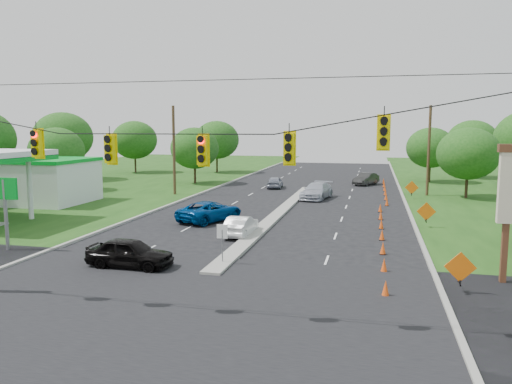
% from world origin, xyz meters
% --- Properties ---
extents(ground, '(160.00, 160.00, 0.00)m').
position_xyz_m(ground, '(0.00, 0.00, 0.00)').
color(ground, black).
rests_on(ground, ground).
extents(cross_street, '(160.00, 14.00, 0.02)m').
position_xyz_m(cross_street, '(0.00, 0.00, 0.00)').
color(cross_street, black).
rests_on(cross_street, ground).
extents(curb_left, '(0.25, 110.00, 0.16)m').
position_xyz_m(curb_left, '(-10.10, 30.00, 0.00)').
color(curb_left, gray).
rests_on(curb_left, ground).
extents(curb_right, '(0.25, 110.00, 0.16)m').
position_xyz_m(curb_right, '(10.10, 30.00, 0.00)').
color(curb_right, gray).
rests_on(curb_right, ground).
extents(median, '(1.00, 34.00, 0.18)m').
position_xyz_m(median, '(0.00, 21.00, 0.00)').
color(median, gray).
rests_on(median, ground).
extents(median_sign, '(0.55, 0.06, 2.05)m').
position_xyz_m(median_sign, '(0.00, 6.00, 1.46)').
color(median_sign, gray).
rests_on(median_sign, ground).
extents(signal_span, '(25.60, 0.32, 9.00)m').
position_xyz_m(signal_span, '(-0.05, -1.00, 4.97)').
color(signal_span, '#422D1C').
rests_on(signal_span, ground).
extents(utility_pole_far_left, '(0.28, 0.28, 9.00)m').
position_xyz_m(utility_pole_far_left, '(-12.50, 30.00, 4.50)').
color(utility_pole_far_left, '#422D1C').
rests_on(utility_pole_far_left, ground).
extents(utility_pole_far_right, '(0.28, 0.28, 9.00)m').
position_xyz_m(utility_pole_far_right, '(12.50, 35.00, 4.50)').
color(utility_pole_far_right, '#422D1C').
rests_on(utility_pole_far_right, ground).
extents(gas_station, '(18.40, 19.70, 5.20)m').
position_xyz_m(gas_station, '(-23.64, 20.24, 2.58)').
color(gas_station, white).
rests_on(gas_station, ground).
extents(cone_0, '(0.32, 0.32, 0.70)m').
position_xyz_m(cone_0, '(7.84, 3.00, 0.35)').
color(cone_0, '#F15012').
rests_on(cone_0, ground).
extents(cone_1, '(0.32, 0.32, 0.70)m').
position_xyz_m(cone_1, '(7.84, 6.50, 0.35)').
color(cone_1, '#F15012').
rests_on(cone_1, ground).
extents(cone_2, '(0.32, 0.32, 0.70)m').
position_xyz_m(cone_2, '(7.84, 10.00, 0.35)').
color(cone_2, '#F15012').
rests_on(cone_2, ground).
extents(cone_3, '(0.32, 0.32, 0.70)m').
position_xyz_m(cone_3, '(7.84, 13.50, 0.35)').
color(cone_3, '#F15012').
rests_on(cone_3, ground).
extents(cone_4, '(0.32, 0.32, 0.70)m').
position_xyz_m(cone_4, '(7.84, 17.00, 0.35)').
color(cone_4, '#F15012').
rests_on(cone_4, ground).
extents(cone_5, '(0.32, 0.32, 0.70)m').
position_xyz_m(cone_5, '(7.84, 20.50, 0.35)').
color(cone_5, '#F15012').
rests_on(cone_5, ground).
extents(cone_6, '(0.32, 0.32, 0.70)m').
position_xyz_m(cone_6, '(7.84, 24.00, 0.35)').
color(cone_6, '#F15012').
rests_on(cone_6, ground).
extents(cone_7, '(0.32, 0.32, 0.70)m').
position_xyz_m(cone_7, '(8.44, 27.50, 0.35)').
color(cone_7, '#F15012').
rests_on(cone_7, ground).
extents(cone_8, '(0.32, 0.32, 0.70)m').
position_xyz_m(cone_8, '(8.44, 31.00, 0.35)').
color(cone_8, '#F15012').
rests_on(cone_8, ground).
extents(cone_9, '(0.32, 0.32, 0.70)m').
position_xyz_m(cone_9, '(8.44, 34.50, 0.35)').
color(cone_9, '#F15012').
rests_on(cone_9, ground).
extents(cone_10, '(0.32, 0.32, 0.70)m').
position_xyz_m(cone_10, '(8.44, 38.00, 0.35)').
color(cone_10, '#F15012').
rests_on(cone_10, ground).
extents(cone_11, '(0.32, 0.32, 0.70)m').
position_xyz_m(cone_11, '(8.44, 41.50, 0.35)').
color(cone_11, '#F15012').
rests_on(cone_11, ground).
extents(cone_12, '(0.32, 0.32, 0.70)m').
position_xyz_m(cone_12, '(8.44, 45.00, 0.35)').
color(cone_12, '#F15012').
rests_on(cone_12, ground).
extents(work_sign_0, '(1.27, 0.58, 1.37)m').
position_xyz_m(work_sign_0, '(10.80, 4.00, 1.09)').
color(work_sign_0, black).
rests_on(work_sign_0, ground).
extents(work_sign_1, '(1.27, 0.58, 1.37)m').
position_xyz_m(work_sign_1, '(10.80, 18.00, 1.09)').
color(work_sign_1, black).
rests_on(work_sign_1, ground).
extents(work_sign_2, '(1.27, 0.58, 1.37)m').
position_xyz_m(work_sign_2, '(10.80, 32.00, 1.09)').
color(work_sign_2, black).
rests_on(work_sign_2, ground).
extents(tree_2, '(5.88, 5.88, 6.86)m').
position_xyz_m(tree_2, '(-26.00, 30.00, 4.34)').
color(tree_2, black).
rests_on(tree_2, ground).
extents(tree_3, '(7.56, 7.56, 8.82)m').
position_xyz_m(tree_3, '(-32.00, 40.00, 5.58)').
color(tree_3, black).
rests_on(tree_3, ground).
extents(tree_4, '(6.72, 6.72, 7.84)m').
position_xyz_m(tree_4, '(-28.00, 52.00, 4.96)').
color(tree_4, black).
rests_on(tree_4, ground).
extents(tree_5, '(5.88, 5.88, 6.86)m').
position_xyz_m(tree_5, '(-14.00, 40.00, 4.34)').
color(tree_5, black).
rests_on(tree_5, ground).
extents(tree_6, '(6.72, 6.72, 7.84)m').
position_xyz_m(tree_6, '(-16.00, 55.00, 4.96)').
color(tree_6, black).
rests_on(tree_6, ground).
extents(tree_9, '(5.88, 5.88, 6.86)m').
position_xyz_m(tree_9, '(16.00, 34.00, 4.34)').
color(tree_9, black).
rests_on(tree_9, ground).
extents(tree_11, '(6.72, 6.72, 7.84)m').
position_xyz_m(tree_11, '(20.00, 55.00, 4.96)').
color(tree_11, black).
rests_on(tree_11, ground).
extents(tree_12, '(5.88, 5.88, 6.86)m').
position_xyz_m(tree_12, '(14.00, 48.00, 4.34)').
color(tree_12, black).
rests_on(tree_12, ground).
extents(black_sedan, '(4.33, 1.83, 1.46)m').
position_xyz_m(black_sedan, '(-4.27, 4.50, 0.73)').
color(black_sedan, black).
rests_on(black_sedan, ground).
extents(white_sedan, '(1.45, 3.89, 1.27)m').
position_xyz_m(white_sedan, '(-0.89, 12.82, 0.63)').
color(white_sedan, silver).
rests_on(white_sedan, ground).
extents(blue_pickup, '(4.41, 5.89, 1.49)m').
position_xyz_m(blue_pickup, '(-4.36, 17.07, 0.74)').
color(blue_pickup, navy).
rests_on(blue_pickup, ground).
extents(silver_car_far, '(3.05, 5.64, 1.55)m').
position_xyz_m(silver_car_far, '(1.94, 30.35, 0.78)').
color(silver_car_far, '#ABB0BE').
rests_on(silver_car_far, ground).
extents(silver_car_oncoming, '(1.90, 4.01, 1.32)m').
position_xyz_m(silver_car_oncoming, '(-3.63, 37.96, 0.66)').
color(silver_car_oncoming, gray).
rests_on(silver_car_oncoming, ground).
extents(dark_car_receding, '(3.20, 4.61, 1.44)m').
position_xyz_m(dark_car_receding, '(6.36, 43.49, 0.72)').
color(dark_car_receding, '#242424').
rests_on(dark_car_receding, ground).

